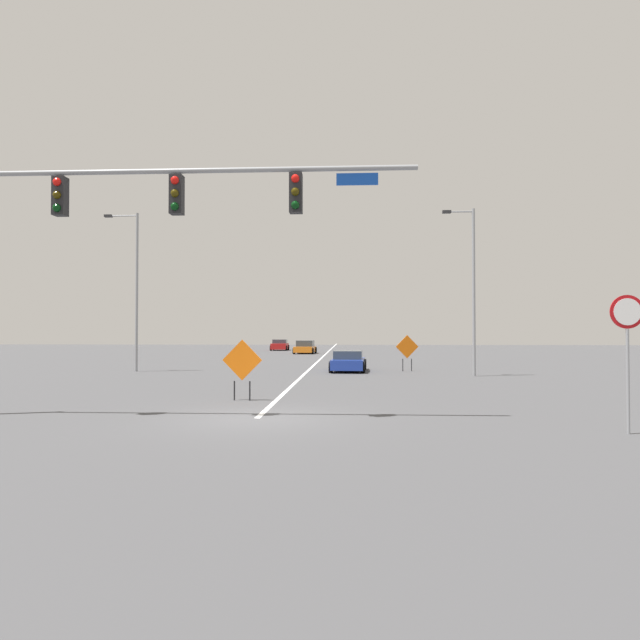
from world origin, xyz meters
name	(u,v)px	position (x,y,z in m)	size (l,w,h in m)	color
ground	(257,418)	(0.00, 0.00, 0.00)	(169.98, 169.98, 0.00)	#444447
road_centre_stripe	(327,353)	(0.00, 47.22, 0.00)	(0.16, 94.43, 0.01)	white
traffic_signal_assembly	(110,215)	(-4.01, -0.02, 5.44)	(12.94, 0.44, 7.23)	gray
stop_sign	(627,336)	(8.67, -1.79, 2.18)	(0.76, 0.07, 3.11)	gray
street_lamp_far_left	(135,284)	(-10.04, 17.08, 5.05)	(2.03, 0.24, 9.21)	gray
street_lamp_near_left	(472,284)	(8.78, 14.58, 4.75)	(1.67, 0.24, 8.70)	gray
construction_sign_left_shoulder	(407,348)	(5.80, 18.08, 1.33)	(1.34, 0.32, 2.11)	orange
construction_sign_left_lane	(242,362)	(-1.14, 3.81, 1.26)	(1.36, 0.16, 2.02)	orange
car_red_distant	(280,345)	(-6.23, 54.59, 0.63)	(2.15, 4.07, 1.35)	red
car_blue_approaching	(348,362)	(2.38, 17.88, 0.56)	(2.20, 4.41, 1.20)	#1E389E
car_orange_near	(305,348)	(-2.25, 44.43, 0.63)	(2.32, 4.50, 1.38)	orange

